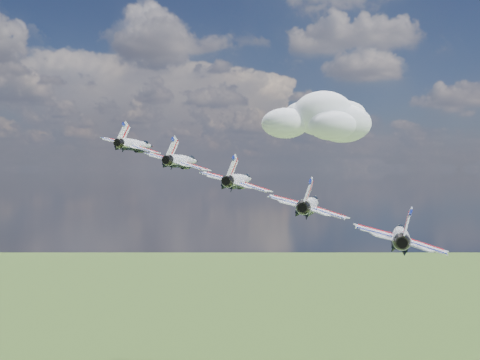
# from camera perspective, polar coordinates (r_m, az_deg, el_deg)

# --- Properties ---
(cloud_far) EXTENTS (56.79, 44.62, 22.31)m
(cloud_far) POSITION_cam_1_polar(r_m,az_deg,el_deg) (311.44, 7.66, 6.31)
(cloud_far) COLOR white
(jet_0) EXTENTS (12.97, 15.92, 6.58)m
(jet_0) POSITION_cam_1_polar(r_m,az_deg,el_deg) (92.73, -10.99, 3.72)
(jet_0) COLOR white
(jet_1) EXTENTS (12.97, 15.92, 6.58)m
(jet_1) POSITION_cam_1_polar(r_m,az_deg,el_deg) (83.34, -6.08, 2.07)
(jet_1) COLOR silver
(jet_2) EXTENTS (12.97, 15.92, 6.58)m
(jet_2) POSITION_cam_1_polar(r_m,az_deg,el_deg) (74.79, 0.00, 0.00)
(jet_2) COLOR white
(jet_3) EXTENTS (12.97, 15.92, 6.58)m
(jet_3) POSITION_cam_1_polar(r_m,az_deg,el_deg) (67.42, 7.53, -2.56)
(jet_3) COLOR white
(jet_4) EXTENTS (12.97, 15.92, 6.58)m
(jet_4) POSITION_cam_1_polar(r_m,az_deg,el_deg) (61.64, 16.71, -5.60)
(jet_4) COLOR white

